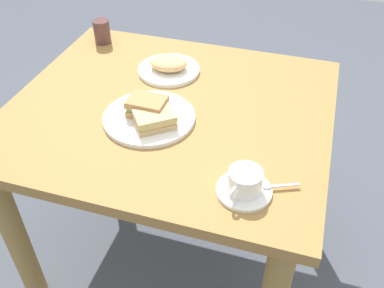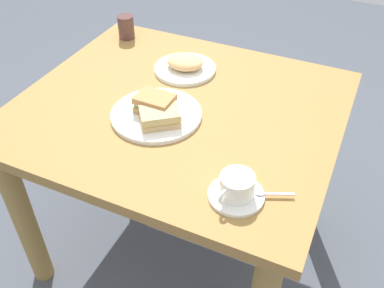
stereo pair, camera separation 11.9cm
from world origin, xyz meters
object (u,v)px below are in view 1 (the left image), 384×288
coffee_saucer (244,191)px  side_plate (169,70)px  coffee_cup (245,181)px  spoon (275,186)px  sandwich_back (154,120)px  sandwich_plate (149,118)px  sandwich_front (147,107)px  dining_table (171,138)px  drinking_glass (102,32)px

coffee_saucer → side_plate: side_plate is taller
coffee_saucer → coffee_cup: size_ratio=1.27×
spoon → sandwich_back: bearing=159.4°
spoon → sandwich_plate: bearing=156.0°
sandwich_plate → side_plate: bearing=97.4°
sandwich_front → side_plate: bearing=96.2°
spoon → coffee_saucer: bearing=-156.6°
spoon → dining_table: bearing=144.7°
sandwich_back → drinking_glass: size_ratio=1.56×
coffee_saucer → side_plate: (-0.38, 0.50, 0.00)m
dining_table → sandwich_plate: size_ratio=3.61×
dining_table → spoon: 0.49m
coffee_cup → drinking_glass: (-0.70, 0.64, 0.00)m
coffee_cup → drinking_glass: bearing=137.7°
sandwich_back → dining_table: bearing=89.3°
dining_table → coffee_cup: bearing=-44.5°
coffee_cup → side_plate: (-0.38, 0.50, -0.03)m
coffee_cup → spoon: 0.08m
dining_table → drinking_glass: bearing=139.5°
sandwich_front → drinking_glass: (-0.36, 0.42, 0.00)m
sandwich_back → coffee_saucer: bearing=-29.5°
dining_table → coffee_saucer: 0.45m
dining_table → sandwich_front: 0.19m
sandwich_back → sandwich_front: bearing=130.2°
coffee_saucer → spoon: bearing=23.4°
coffee_saucer → sandwich_plate: bearing=147.8°
sandwich_front → side_plate: (-0.03, 0.28, -0.03)m
coffee_saucer → coffee_cup: (-0.00, -0.00, 0.04)m
coffee_cup → coffee_saucer: bearing=71.9°
sandwich_back → side_plate: (-0.07, 0.33, -0.03)m
coffee_saucer → drinking_glass: drinking_glass is taller
sandwich_back → drinking_glass: drinking_glass is taller
spoon → coffee_cup: bearing=-155.7°
sandwich_back → drinking_glass: (-0.40, 0.47, 0.01)m
sandwich_plate → spoon: spoon is taller
sandwich_plate → spoon: bearing=-24.0°
dining_table → coffee_cup: (0.31, -0.30, 0.17)m
sandwich_plate → side_plate: size_ratio=1.28×
coffee_cup → spoon: size_ratio=1.18×
spoon → side_plate: size_ratio=0.43×
coffee_cup → side_plate: 0.63m
spoon → drinking_glass: drinking_glass is taller
dining_table → drinking_glass: size_ratio=11.18×
sandwich_back → drinking_glass: bearing=130.5°
dining_table → sandwich_plate: (-0.04, -0.08, 0.14)m
coffee_saucer → coffee_cup: coffee_cup is taller
sandwich_front → sandwich_back: 0.06m
dining_table → coffee_saucer: coffee_saucer is taller
coffee_cup → side_plate: bearing=127.0°
sandwich_back → coffee_cup: size_ratio=1.27×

